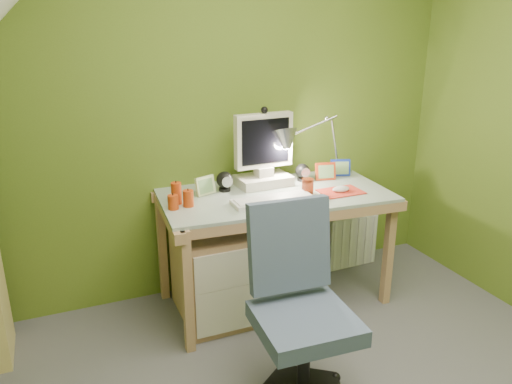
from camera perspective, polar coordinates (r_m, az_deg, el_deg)
name	(u,v)px	position (r m, az deg, el deg)	size (l,w,h in m)	color
wall_back	(219,111)	(3.19, -4.23, 9.21)	(3.20, 0.01, 2.40)	#597423
desk	(274,248)	(3.19, 2.12, -6.43)	(1.38, 0.69, 0.74)	tan
monitor	(264,144)	(3.13, 0.87, 5.55)	(0.39, 0.23, 0.54)	silver
speaker_left	(225,181)	(3.07, -3.61, 1.23)	(0.10, 0.10, 0.12)	black
speaker_right	(302,172)	(3.28, 5.32, 2.25)	(0.09, 0.09, 0.11)	black
keyboard	(273,200)	(2.89, 1.93, -0.93)	(0.48, 0.15, 0.02)	white
mousepad	(341,192)	(3.11, 9.67, 0.05)	(0.26, 0.18, 0.01)	red
mouse	(341,189)	(3.10, 9.68, 0.32)	(0.11, 0.07, 0.04)	silver
amber_tumbler	(308,186)	(3.04, 5.92, 0.68)	(0.07, 0.07, 0.09)	maroon
candle_cluster	(178,195)	(2.85, -8.88, -0.38)	(0.17, 0.15, 0.13)	#B1380F
photo_frame_red	(325,171)	(3.32, 7.94, 2.36)	(0.14, 0.02, 0.12)	#B33413
photo_frame_blue	(340,168)	(3.42, 9.62, 2.77)	(0.13, 0.02, 0.11)	navy
photo_frame_green	(205,186)	(3.02, -5.81, 0.73)	(0.13, 0.02, 0.11)	#C2D693
desk_lamp	(326,132)	(3.33, 8.05, 6.77)	(0.57, 0.24, 0.61)	#AAA9AE
task_chair	(305,321)	(2.34, 5.65, -14.49)	(0.49, 0.49, 0.89)	#42506C
radiator	(348,238)	(3.81, 10.49, -5.24)	(0.40, 0.16, 0.40)	silver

